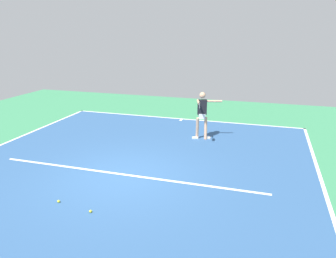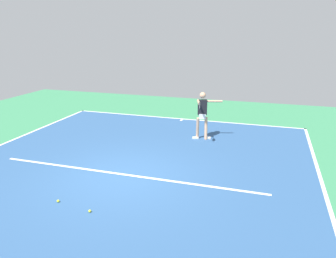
% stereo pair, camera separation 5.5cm
% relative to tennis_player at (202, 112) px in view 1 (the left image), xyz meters
% --- Properties ---
extents(ground_plane, '(22.88, 22.88, 0.00)m').
position_rel_tennis_player_xyz_m(ground_plane, '(1.46, 3.94, -1.06)').
color(ground_plane, '#388456').
extents(court_surface, '(10.85, 13.25, 0.00)m').
position_rel_tennis_player_xyz_m(court_surface, '(1.46, 3.94, -1.06)').
color(court_surface, '#2D5484').
rests_on(court_surface, ground_plane).
extents(court_line_baseline_near, '(10.85, 0.10, 0.01)m').
position_rel_tennis_player_xyz_m(court_line_baseline_near, '(1.46, -2.64, -1.06)').
color(court_line_baseline_near, white).
rests_on(court_line_baseline_near, ground_plane).
extents(court_line_sideline_left, '(0.10, 13.25, 0.01)m').
position_rel_tennis_player_xyz_m(court_line_sideline_left, '(-3.91, 3.94, -1.06)').
color(court_line_sideline_left, white).
rests_on(court_line_sideline_left, ground_plane).
extents(court_line_service, '(8.14, 0.10, 0.01)m').
position_rel_tennis_player_xyz_m(court_line_service, '(1.46, 3.84, -1.06)').
color(court_line_service, white).
rests_on(court_line_service, ground_plane).
extents(court_line_centre_mark, '(0.10, 0.30, 0.01)m').
position_rel_tennis_player_xyz_m(court_line_centre_mark, '(1.46, -2.44, -1.06)').
color(court_line_centre_mark, white).
rests_on(court_line_centre_mark, ground_plane).
extents(tennis_player, '(1.07, 1.32, 1.82)m').
position_rel_tennis_player_xyz_m(tennis_player, '(0.00, 0.00, 0.00)').
color(tennis_player, tan).
rests_on(tennis_player, ground_plane).
extents(tennis_ball_near_service_line, '(0.07, 0.07, 0.07)m').
position_rel_tennis_player_xyz_m(tennis_ball_near_service_line, '(2.33, 5.77, -1.03)').
color(tennis_ball_near_service_line, yellow).
rests_on(tennis_ball_near_service_line, ground_plane).
extents(tennis_ball_far_corner, '(0.07, 0.07, 0.07)m').
position_rel_tennis_player_xyz_m(tennis_ball_far_corner, '(1.36, 5.94, -1.03)').
color(tennis_ball_far_corner, yellow).
rests_on(tennis_ball_far_corner, ground_plane).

